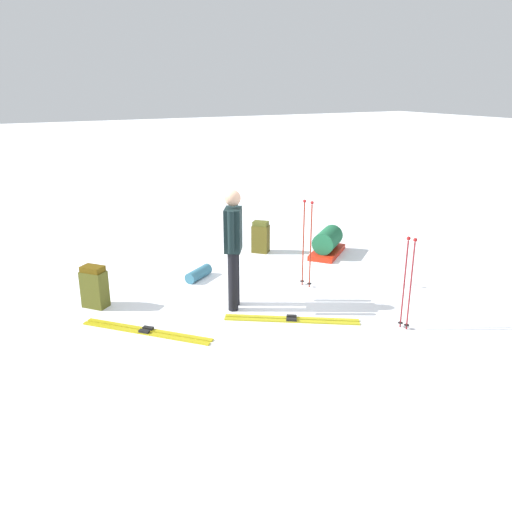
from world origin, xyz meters
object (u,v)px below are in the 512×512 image
ski_poles_planted_near (408,279)px  gear_sled (327,243)px  sleeping_mat_rolled (199,274)px  ski_pair_near (292,319)px  backpack_large_dark (261,237)px  ski_pair_far (146,331)px  ski_poles_planted_far (307,240)px  skier_standing (233,243)px  backpack_bright (94,287)px

ski_poles_planted_near → gear_sled: size_ratio=1.16×
ski_poles_planted_near → sleeping_mat_rolled: 3.45m
sleeping_mat_rolled → ski_pair_near: bearing=-166.0°
backpack_large_dark → sleeping_mat_rolled: size_ratio=1.09×
ski_pair_far → gear_sled: gear_sled is taller
ski_poles_planted_far → gear_sled: bearing=-47.1°
skier_standing → ski_pair_near: size_ratio=1.05×
backpack_large_dark → gear_sled: (-0.71, -1.03, -0.07)m
ski_pair_near → backpack_large_dark: 3.03m
ski_pair_near → ski_pair_far: 1.93m
ski_poles_planted_far → backpack_bright: bearing=76.3°
sleeping_mat_rolled → ski_pair_far: bearing=137.9°
ski_pair_near → gear_sled: 2.98m
gear_sled → ski_pair_near: bearing=135.2°
ski_poles_planted_far → ski_poles_planted_near: bearing=-170.6°
ski_pair_far → ski_poles_planted_far: bearing=-82.0°
ski_pair_far → ski_poles_planted_far: size_ratio=1.05×
skier_standing → gear_sled: bearing=-62.6°
backpack_large_dark → ski_pair_near: bearing=159.4°
ski_poles_planted_near → sleeping_mat_rolled: ski_poles_planted_near is taller
skier_standing → ski_poles_planted_far: skier_standing is taller
ski_pair_near → sleeping_mat_rolled: sleeping_mat_rolled is taller
backpack_bright → ski_poles_planted_near: bearing=-127.5°
ski_pair_near → sleeping_mat_rolled: (2.06, 0.51, 0.08)m
backpack_bright → ski_poles_planted_near: size_ratio=0.49×
backpack_large_dark → backpack_bright: bearing=108.5°
backpack_large_dark → ski_poles_planted_near: ski_poles_planted_near is taller
backpack_large_dark → gear_sled: size_ratio=0.56×
sleeping_mat_rolled → ski_poles_planted_far: bearing=-128.5°
backpack_large_dark → gear_sled: bearing=-124.7°
ski_pair_near → ski_poles_planted_far: 1.50m
ski_pair_far → ski_poles_planted_far: 2.83m
ski_pair_far → backpack_large_dark: size_ratio=2.42×
backpack_bright → ski_poles_planted_near: 4.31m
ski_pair_far → backpack_large_dark: backpack_large_dark is taller
backpack_bright → ski_poles_planted_near: ski_poles_planted_near is taller
backpack_bright → ski_pair_near: bearing=-127.5°
ski_pair_near → sleeping_mat_rolled: bearing=14.0°
backpack_bright → sleeping_mat_rolled: bearing=-78.9°
ski_poles_planted_far → ski_pair_near: bearing=138.2°
ski_pair_near → ski_poles_planted_far: ski_poles_planted_far is taller
backpack_large_dark → ski_poles_planted_near: bearing=-178.3°
ski_pair_near → ski_poles_planted_near: 1.62m
backpack_bright → sleeping_mat_rolled: 1.77m
ski_pair_near → ski_poles_planted_far: (0.96, -0.86, 0.75)m
ski_poles_planted_near → ski_poles_planted_far: 1.88m
skier_standing → backpack_large_dark: (2.05, -1.55, -0.66)m
skier_standing → gear_sled: size_ratio=1.59×
ski_pair_near → gear_sled: size_ratio=1.51×
ski_poles_planted_near → ski_poles_planted_far: size_ratio=0.90×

